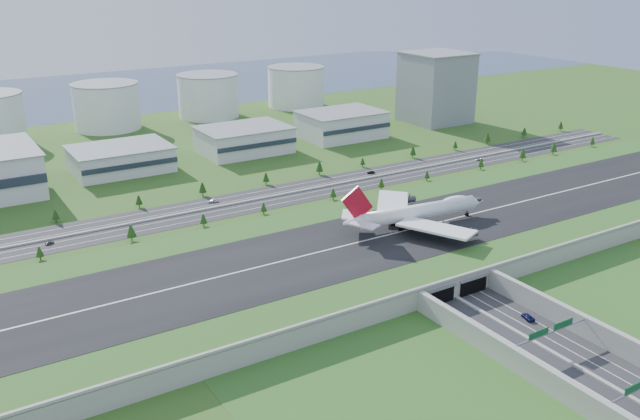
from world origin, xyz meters
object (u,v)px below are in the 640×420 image
car_0 (494,335)px  car_5 (371,172)px  office_tower (436,88)px  boeing_747 (416,212)px  car_4 (50,243)px  car_7 (213,201)px  car_6 (480,159)px  car_2 (528,317)px  car_1 (564,383)px

car_0 → car_5: size_ratio=0.98×
office_tower → car_5: office_tower is taller
boeing_747 → car_0: size_ratio=16.43×
boeing_747 → car_4: 170.24m
car_7 → car_5: bearing=97.7°
car_6 → car_7: bearing=88.5°
car_5 → car_0: bearing=-6.1°
car_2 → car_5: 187.57m
car_1 → car_5: (80.13, 212.92, 0.12)m
car_2 → car_6: (136.93, 164.95, -0.13)m
car_0 → car_5: (77.96, 181.27, -0.01)m
car_2 → car_4: bearing=-35.7°
office_tower → car_1: size_ratio=13.68×
office_tower → car_6: size_ratio=10.81×
car_1 → car_2: car_2 is taller
boeing_747 → car_6: 152.06m
car_2 → car_4: size_ratio=1.47×
car_0 → car_7: 184.96m
car_5 → car_2: bearing=-0.8°
car_2 → car_7: (-46.60, 180.13, 0.02)m
car_1 → car_2: 41.02m
office_tower → car_7: office_tower is taller
boeing_747 → car_5: size_ratio=16.15×
boeing_747 → car_4: boeing_747 is taller
office_tower → car_1: (-211.13, -305.75, -26.72)m
office_tower → boeing_747: office_tower is taller
car_2 → car_6: 214.38m
car_4 → car_7: (87.52, 14.73, 0.16)m
car_1 → car_5: size_ratio=0.85×
car_4 → car_5: car_5 is taller
car_6 → car_7: size_ratio=0.86×
boeing_747 → car_7: (-58.67, 100.85, -13.71)m
car_0 → car_2: (19.93, 2.90, 0.04)m
car_0 → car_4: 203.38m
office_tower → car_6: (-52.09, -106.25, -26.67)m
boeing_747 → car_0: (-32.00, -82.18, -13.77)m
office_tower → car_0: (-208.96, -274.10, -26.59)m
car_0 → car_7: bearing=108.3°
car_0 → car_5: bearing=76.8°
car_5 → car_7: 104.64m
boeing_747 → office_tower: bearing=54.1°
car_1 → car_4: (-112.01, 199.95, 0.03)m
office_tower → car_1: office_tower is taller
car_0 → car_1: size_ratio=1.16×
car_0 → car_4: car_0 is taller
office_tower → boeing_747: bearing=-132.7°
boeing_747 → car_4: size_ratio=18.73×
car_2 → car_7: size_ratio=1.02×
office_tower → car_0: 345.69m
car_5 → car_6: size_ratio=0.93×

